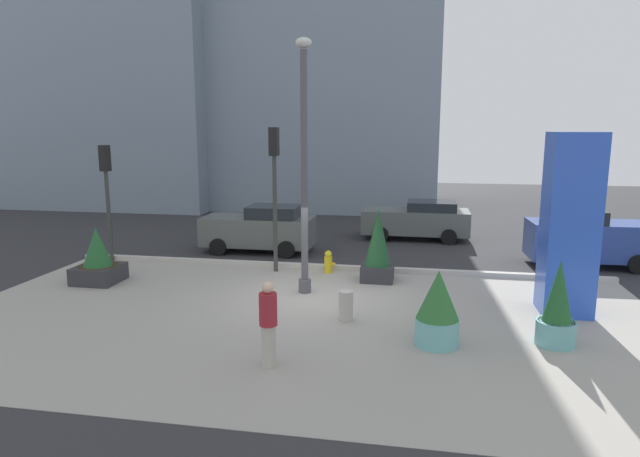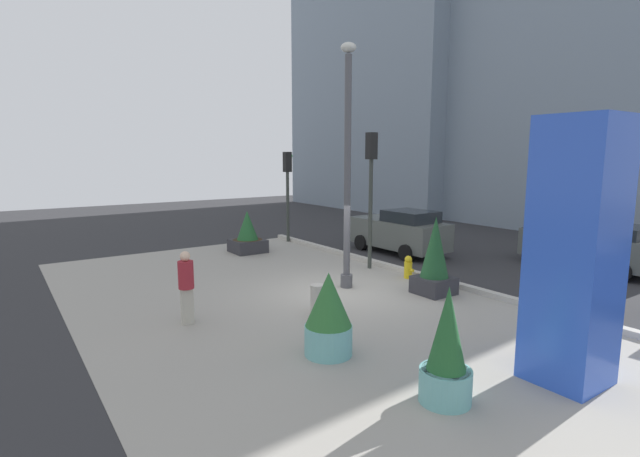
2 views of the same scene
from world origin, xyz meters
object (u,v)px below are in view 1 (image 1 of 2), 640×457
(potted_plant_mid_plaza, at_px, (378,249))
(pedestrian_crossing, at_px, (268,320))
(potted_plant_curbside, at_px, (557,309))
(traffic_light_corner, at_px, (274,176))
(traffic_light_far_side, at_px, (107,183))
(car_curb_east, at_px, (260,229))
(car_passing_lane, at_px, (588,238))
(potted_plant_by_pillar, at_px, (438,309))
(art_pillar_blue, at_px, (570,225))
(car_intersection, at_px, (417,220))
(concrete_bollard, at_px, (346,306))
(lamp_post, at_px, (304,173))
(fire_hydrant, at_px, (328,262))
(potted_plant_near_right, at_px, (98,260))

(potted_plant_mid_plaza, relative_size, pedestrian_crossing, 1.28)
(potted_plant_mid_plaza, bearing_deg, potted_plant_curbside, -46.68)
(traffic_light_corner, xyz_separation_m, traffic_light_far_side, (-6.17, 0.37, -0.38))
(potted_plant_curbside, relative_size, car_curb_east, 0.46)
(potted_plant_mid_plaza, distance_m, traffic_light_far_side, 9.79)
(potted_plant_mid_plaza, distance_m, car_passing_lane, 7.62)
(potted_plant_by_pillar, distance_m, car_curb_east, 10.45)
(art_pillar_blue, height_order, car_intersection, art_pillar_blue)
(car_passing_lane, bearing_deg, traffic_light_far_side, -172.33)
(potted_plant_by_pillar, bearing_deg, car_passing_lane, 56.84)
(traffic_light_corner, bearing_deg, potted_plant_mid_plaza, -8.77)
(concrete_bollard, xyz_separation_m, car_intersection, (1.66, 10.57, 0.47))
(traffic_light_far_side, bearing_deg, art_pillar_blue, -11.83)
(potted_plant_mid_plaza, bearing_deg, lamp_post, -140.15)
(art_pillar_blue, bearing_deg, car_intersection, 112.81)
(car_intersection, distance_m, car_passing_lane, 6.88)
(fire_hydrant, bearing_deg, art_pillar_blue, -22.94)
(potted_plant_curbside, height_order, potted_plant_mid_plaza, potted_plant_mid_plaza)
(lamp_post, relative_size, traffic_light_corner, 1.50)
(potted_plant_mid_plaza, bearing_deg, potted_plant_near_right, -168.38)
(potted_plant_near_right, relative_size, pedestrian_crossing, 0.98)
(concrete_bollard, bearing_deg, car_curb_east, 121.19)
(traffic_light_corner, relative_size, car_curb_east, 1.12)
(lamp_post, relative_size, potted_plant_curbside, 3.67)
(potted_plant_by_pillar, height_order, fire_hydrant, potted_plant_by_pillar)
(art_pillar_blue, relative_size, potted_plant_by_pillar, 2.72)
(car_intersection, bearing_deg, car_passing_lane, -32.78)
(lamp_post, bearing_deg, potted_plant_mid_plaza, 39.85)
(fire_hydrant, height_order, pedestrian_crossing, pedestrian_crossing)
(concrete_bollard, xyz_separation_m, traffic_light_far_side, (-9.08, 4.62, 2.43))
(potted_plant_curbside, xyz_separation_m, fire_hydrant, (-5.89, 5.14, -0.46))
(fire_hydrant, bearing_deg, potted_plant_curbside, -41.09)
(fire_hydrant, relative_size, traffic_light_corner, 0.16)
(lamp_post, distance_m, potted_plant_by_pillar, 5.58)
(traffic_light_far_side, bearing_deg, car_curb_east, 26.37)
(potted_plant_mid_plaza, xyz_separation_m, pedestrian_crossing, (-1.65, -6.65, -0.04))
(potted_plant_near_right, distance_m, car_passing_lane, 16.14)
(traffic_light_far_side, height_order, car_passing_lane, traffic_light_far_side)
(art_pillar_blue, relative_size, potted_plant_mid_plaza, 2.04)
(potted_plant_mid_plaza, xyz_separation_m, car_intersection, (1.16, 6.85, -0.18))
(traffic_light_far_side, bearing_deg, traffic_light_corner, -3.44)
(potted_plant_mid_plaza, height_order, car_curb_east, potted_plant_mid_plaza)
(potted_plant_by_pillar, distance_m, traffic_light_corner, 7.83)
(fire_hydrant, bearing_deg, potted_plant_near_right, -160.62)
(concrete_bollard, bearing_deg, pedestrian_crossing, -111.51)
(traffic_light_corner, height_order, car_intersection, traffic_light_corner)
(lamp_post, distance_m, potted_plant_curbside, 7.31)
(car_passing_lane, bearing_deg, potted_plant_mid_plaza, -155.80)
(traffic_light_far_side, xyz_separation_m, pedestrian_crossing, (7.93, -7.55, -1.83))
(art_pillar_blue, xyz_separation_m, pedestrian_crossing, (-6.59, -4.51, -1.32))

